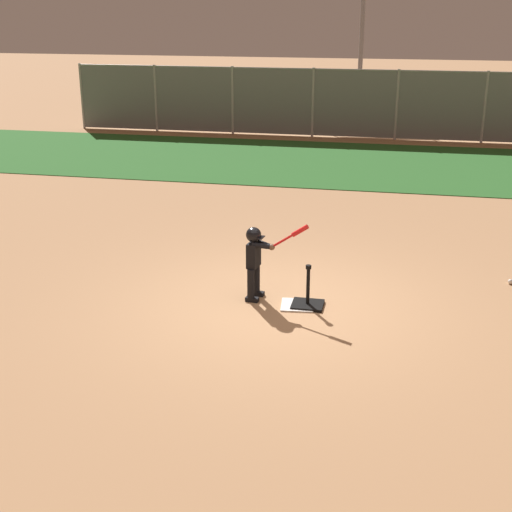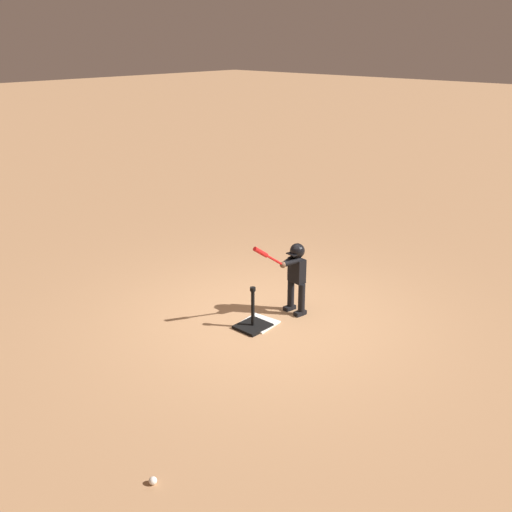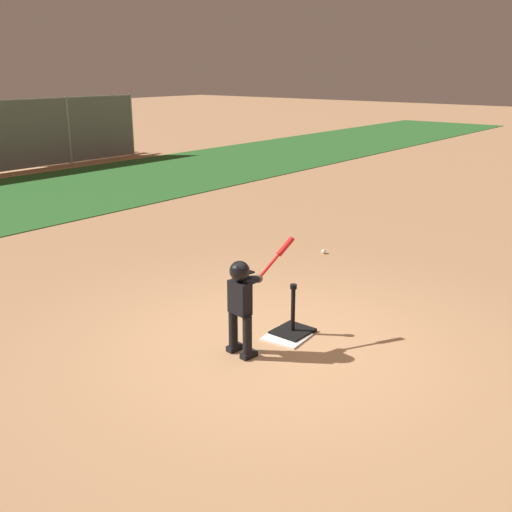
{
  "view_description": "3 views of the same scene",
  "coord_description": "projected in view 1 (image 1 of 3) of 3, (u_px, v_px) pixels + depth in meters",
  "views": [
    {
      "loc": [
        1.49,
        -8.79,
        3.92
      ],
      "look_at": [
        -0.32,
        -0.06,
        0.72
      ],
      "focal_mm": 50.0,
      "sensor_mm": 36.0,
      "label": 1
    },
    {
      "loc": [
        5.7,
        5.03,
        3.73
      ],
      "look_at": [
        0.16,
        -0.07,
        0.95
      ],
      "focal_mm": 42.0,
      "sensor_mm": 36.0,
      "label": 2
    },
    {
      "loc": [
        -4.73,
        -3.56,
        2.9
      ],
      "look_at": [
        0.1,
        0.38,
        0.93
      ],
      "focal_mm": 42.0,
      "sensor_mm": 36.0,
      "label": 3
    }
  ],
  "objects": [
    {
      "name": "ground_plane",
      "position": [
        280.0,
        306.0,
        9.71
      ],
      "size": [
        90.0,
        90.0,
        0.0
      ],
      "primitive_type": "plane",
      "color": "#AD7F56"
    },
    {
      "name": "grass_outfield_strip",
      "position": [
        342.0,
        163.0,
        18.24
      ],
      "size": [
        56.0,
        5.57,
        0.02
      ],
      "primitive_type": "cube",
      "color": "#286026",
      "rests_on": "ground_plane"
    },
    {
      "name": "backstop_fence",
      "position": [
        354.0,
        102.0,
        21.26
      ],
      "size": [
        17.56,
        0.08,
        2.06
      ],
      "color": "#9E9EA3",
      "rests_on": "ground_plane"
    },
    {
      "name": "home_plate",
      "position": [
        297.0,
        305.0,
        9.71
      ],
      "size": [
        0.48,
        0.48,
        0.02
      ],
      "primitive_type": "cube",
      "rotation": [
        0.0,
        0.0,
        0.11
      ],
      "color": "white",
      "rests_on": "ground_plane"
    },
    {
      "name": "batting_tee",
      "position": [
        308.0,
        301.0,
        9.67
      ],
      "size": [
        0.43,
        0.38,
        0.59
      ],
      "color": "black",
      "rests_on": "ground_plane"
    },
    {
      "name": "batter_child",
      "position": [
        256.0,
        254.0,
        9.73
      ],
      "size": [
        0.88,
        0.34,
        1.16
      ],
      "color": "black",
      "rests_on": "ground_plane"
    },
    {
      "name": "baseball",
      "position": [
        510.0,
        282.0,
        10.45
      ],
      "size": [
        0.07,
        0.07,
        0.07
      ],
      "primitive_type": "sphere",
      "color": "white",
      "rests_on": "ground_plane"
    },
    {
      "name": "bleachers_right_center",
      "position": [
        175.0,
        106.0,
        24.77
      ],
      "size": [
        4.13,
        1.97,
        1.0
      ],
      "color": "#ADAFB7",
      "rests_on": "ground_plane"
    },
    {
      "name": "bleachers_left_center",
      "position": [
        370.0,
        109.0,
        23.05
      ],
      "size": [
        3.21,
        2.8,
        1.31
      ],
      "color": "#ADAFB7",
      "rests_on": "ground_plane"
    }
  ]
}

